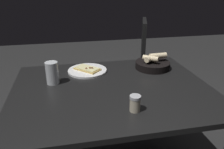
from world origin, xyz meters
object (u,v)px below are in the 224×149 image
pepper_shaker (135,104)px  pizza_plate (87,70)px  dining_table (112,96)px  beer_glass (52,74)px  chair_far (132,61)px  bread_basket (152,64)px

pepper_shaker → pizza_plate: bearing=-72.6°
dining_table → beer_glass: 0.40m
beer_glass → chair_far: (-0.76, -0.81, -0.25)m
pepper_shaker → chair_far: 1.30m
bread_basket → chair_far: size_ratio=0.26×
pizza_plate → pepper_shaker: bearing=107.4°
dining_table → pepper_shaker: size_ratio=14.25×
dining_table → chair_far: bearing=-113.4°
beer_glass → chair_far: bearing=-133.2°
pizza_plate → beer_glass: (0.23, 0.15, 0.05)m
bread_basket → pepper_shaker: bearing=61.0°
dining_table → chair_far: (-0.41, -0.95, -0.13)m
pizza_plate → bread_basket: bread_basket is taller
dining_table → pepper_shaker: 0.30m
dining_table → bread_basket: 0.45m
bread_basket → chair_far: (-0.05, -0.69, -0.22)m
beer_glass → dining_table: bearing=159.4°
dining_table → bread_basket: bearing=-144.4°
pizza_plate → beer_glass: 0.28m
beer_glass → chair_far: size_ratio=0.14×
dining_table → bread_basket: bread_basket is taller
dining_table → beer_glass: (0.35, -0.13, 0.12)m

